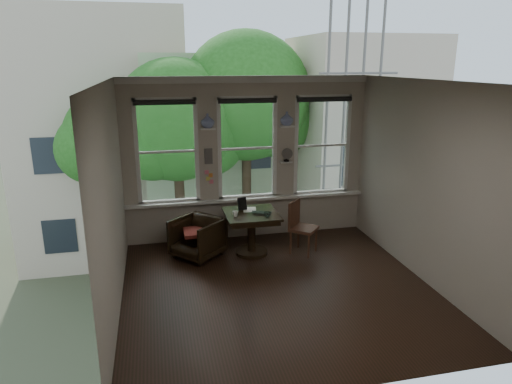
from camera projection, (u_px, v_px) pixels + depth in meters
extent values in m
plane|color=black|center=(278.00, 288.00, 6.77)|extent=(4.50, 4.50, 0.00)
plane|color=silver|center=(281.00, 81.00, 5.94)|extent=(4.50, 4.50, 0.00)
plane|color=#BAB19F|center=(247.00, 159.00, 8.46)|extent=(4.50, 0.00, 4.50)
plane|color=#BAB19F|center=(344.00, 256.00, 4.24)|extent=(4.50, 0.00, 4.50)
plane|color=#BAB19F|center=(111.00, 202.00, 5.88)|extent=(0.00, 4.50, 4.50)
plane|color=#BAB19F|center=(424.00, 182.00, 6.82)|extent=(0.00, 4.50, 4.50)
cube|color=white|center=(208.00, 129.00, 8.05)|extent=(0.26, 0.16, 0.03)
cube|color=white|center=(287.00, 126.00, 8.35)|extent=(0.26, 0.16, 0.03)
cube|color=#59544F|center=(208.00, 156.00, 8.21)|extent=(0.14, 0.06, 0.28)
imported|color=white|center=(208.00, 121.00, 8.01)|extent=(0.24, 0.24, 0.25)
imported|color=white|center=(287.00, 119.00, 8.32)|extent=(0.24, 0.24, 0.25)
imported|color=black|center=(197.00, 238.00, 7.78)|extent=(1.06, 1.06, 0.69)
cube|color=maroon|center=(197.00, 232.00, 7.75)|extent=(0.45, 0.45, 0.06)
imported|color=black|center=(261.00, 214.00, 7.70)|extent=(0.40, 0.34, 0.03)
imported|color=white|center=(235.00, 214.00, 7.60)|extent=(0.10, 0.10, 0.09)
imported|color=white|center=(267.00, 215.00, 7.56)|extent=(0.11, 0.11, 0.09)
cube|color=black|center=(242.00, 204.00, 7.92)|extent=(0.17, 0.11, 0.22)
cube|color=silver|center=(250.00, 210.00, 7.96)|extent=(0.27, 0.34, 0.00)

